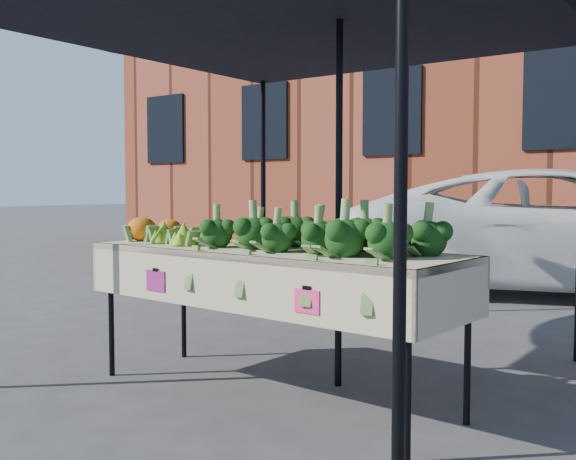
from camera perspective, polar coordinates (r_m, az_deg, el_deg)
name	(u,v)px	position (r m, az deg, el deg)	size (l,w,h in m)	color
ground	(303,400)	(4.04, 1.33, -14.49)	(90.00, 90.00, 0.00)	#343437
table	(268,323)	(3.99, -1.70, -8.05)	(2.45, 0.95, 0.90)	beige
canopy	(300,172)	(4.42, 1.08, 5.07)	(3.16, 3.16, 2.74)	black
broccoli_heap	(316,228)	(3.75, 2.46, 0.13)	(1.47, 0.57, 0.26)	black
romanesco_cluster	(191,228)	(4.38, -8.34, 0.19)	(0.43, 0.57, 0.20)	#9EBF2E
cauliflower_pair	(156,227)	(4.67, -11.35, 0.24)	(0.23, 0.43, 0.18)	orange
vehicle	(571,68)	(8.79, 23.23, 12.75)	(2.50, 1.50, 5.41)	white
building_left	(412,58)	(17.10, 10.69, 14.37)	(12.00, 8.00, 9.00)	maroon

